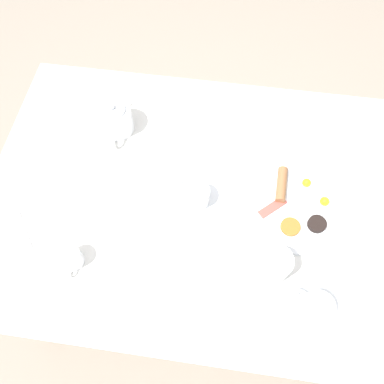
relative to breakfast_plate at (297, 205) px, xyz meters
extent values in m
plane|color=gray|center=(0.01, -0.30, -0.75)|extent=(8.00, 8.00, 0.00)
cube|color=silver|center=(0.01, -0.30, -0.02)|extent=(0.89, 1.21, 0.03)
cylinder|color=brown|center=(-0.39, -0.86, -0.40)|extent=(0.04, 0.04, 0.71)
cylinder|color=brown|center=(0.40, -0.86, -0.40)|extent=(0.04, 0.04, 0.71)
cylinder|color=brown|center=(-0.39, 0.25, -0.40)|extent=(0.04, 0.04, 0.71)
cylinder|color=brown|center=(0.40, 0.25, -0.40)|extent=(0.04, 0.04, 0.71)
cylinder|color=white|center=(0.00, 0.00, 0.00)|extent=(0.28, 0.28, 0.01)
cylinder|color=white|center=(-0.01, 0.07, 0.01)|extent=(0.06, 0.06, 0.00)
sphere|color=yellow|center=(-0.01, 0.07, 0.02)|extent=(0.03, 0.03, 0.03)
cylinder|color=white|center=(-0.07, 0.02, 0.01)|extent=(0.06, 0.06, 0.00)
sphere|color=yellow|center=(-0.07, 0.02, 0.01)|extent=(0.03, 0.03, 0.03)
cylinder|color=brown|center=(-0.05, -0.05, 0.02)|extent=(0.11, 0.03, 0.03)
cube|color=#B74C42|center=(0.02, -0.07, 0.01)|extent=(0.08, 0.08, 0.01)
cylinder|color=#D16023|center=(0.07, -0.02, 0.01)|extent=(0.05, 0.05, 0.01)
cylinder|color=black|center=(0.06, 0.05, 0.01)|extent=(0.05, 0.05, 0.02)
cylinder|color=white|center=(-0.20, -0.57, 0.04)|extent=(0.11, 0.11, 0.09)
cylinder|color=white|center=(-0.20, -0.57, 0.08)|extent=(0.08, 0.08, 0.01)
sphere|color=white|center=(-0.20, -0.57, 0.10)|extent=(0.02, 0.02, 0.02)
cone|color=white|center=(-0.27, -0.58, 0.04)|extent=(0.05, 0.02, 0.04)
torus|color=white|center=(-0.14, -0.57, 0.04)|extent=(0.07, 0.01, 0.07)
cylinder|color=white|center=(0.03, -0.29, -0.01)|extent=(0.15, 0.15, 0.01)
cylinder|color=white|center=(0.03, -0.29, 0.03)|extent=(0.08, 0.08, 0.06)
cylinder|color=olive|center=(0.03, -0.29, 0.02)|extent=(0.07, 0.07, 0.05)
torus|color=white|center=(0.00, -0.32, 0.03)|extent=(0.04, 0.04, 0.05)
cylinder|color=white|center=(0.29, 0.04, -0.01)|extent=(0.15, 0.15, 0.01)
cylinder|color=white|center=(0.29, 0.04, 0.03)|extent=(0.08, 0.08, 0.06)
cylinder|color=olive|center=(0.29, 0.04, 0.02)|extent=(0.07, 0.07, 0.05)
torus|color=white|center=(0.26, 0.01, 0.03)|extent=(0.03, 0.04, 0.05)
cylinder|color=white|center=(0.20, -0.07, 0.04)|extent=(0.08, 0.08, 0.10)
cylinder|color=white|center=(0.25, -0.59, 0.02)|extent=(0.06, 0.06, 0.06)
torus|color=white|center=(0.28, -0.59, 0.02)|extent=(0.04, 0.01, 0.04)
cube|color=white|center=(-0.28, 0.10, -0.01)|extent=(0.15, 0.14, 0.01)
cube|color=silver|center=(0.19, -0.75, -0.01)|extent=(0.15, 0.12, 0.00)
cube|color=silver|center=(0.29, -0.29, -0.01)|extent=(0.02, 0.21, 0.00)
camera|label=1|loc=(0.49, -0.24, 0.97)|focal=35.00mm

